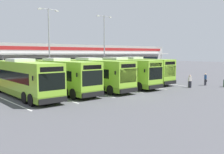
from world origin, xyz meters
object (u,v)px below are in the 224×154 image
Objects in this scene: coach_bus_left_centre at (61,76)px; lamp_post_east at (104,42)px; lamp_post_centre at (49,40)px; coach_bus_right_centre at (120,73)px; coach_bus_centre at (94,74)px; pedestrian_in_dark_coat at (190,81)px; coach_bus_rightmost at (136,70)px; coach_bus_leftmost at (24,79)px; pedestrian_with_handbag at (205,79)px.

lamp_post_east is at bearing 34.54° from coach_bus_left_centre.
lamp_post_centre is 10.56m from lamp_post_east.
coach_bus_centre is at bearing 178.77° from coach_bus_right_centre.
coach_bus_right_centre is at bearing 127.97° from pedestrian_in_dark_coat.
coach_bus_rightmost is (8.73, 1.15, 0.00)m from coach_bus_centre.
lamp_post_east reaches higher than coach_bus_right_centre.
coach_bus_left_centre is 1.11× the size of lamp_post_centre.
coach_bus_leftmost is 4.18m from coach_bus_left_centre.
pedestrian_in_dark_coat is at bearing -60.95° from lamp_post_centre.
pedestrian_in_dark_coat is 0.15× the size of lamp_post_centre.
coach_bus_left_centre is 4.22m from coach_bus_centre.
coach_bus_left_centre is 8.49m from coach_bus_right_centre.
pedestrian_with_handbag is 0.15× the size of lamp_post_east.
coach_bus_left_centre is 7.53× the size of pedestrian_in_dark_coat.
lamp_post_centre is (-13.57, 18.03, 5.43)m from pedestrian_with_handbag.
coach_bus_centre is 15.22m from pedestrian_with_handbag.
coach_bus_right_centre is 1.11× the size of lamp_post_east.
coach_bus_rightmost is 7.53× the size of pedestrian_in_dark_coat.
coach_bus_left_centre and coach_bus_right_centre have the same top height.
pedestrian_with_handbag is (17.56, -7.70, -0.93)m from coach_bus_left_centre.
coach_bus_right_centre is at bearing -164.32° from coach_bus_rightmost.
coach_bus_right_centre is at bearing -1.60° from coach_bus_leftmost.
coach_bus_right_centre is at bearing 141.88° from pedestrian_with_handbag.
lamp_post_centre reaches higher than coach_bus_rightmost.
coach_bus_left_centre is at bearing 176.16° from coach_bus_right_centre.
lamp_post_centre reaches higher than coach_bus_centre.
coach_bus_rightmost is at bearing 7.54° from coach_bus_centre.
coach_bus_centre is (8.37, -0.26, 0.00)m from coach_bus_leftmost.
coach_bus_leftmost is at bearing 178.40° from coach_bus_right_centre.
coach_bus_centre is 1.00× the size of coach_bus_rightmost.
coach_bus_right_centre is 1.11× the size of lamp_post_centre.
coach_bus_leftmost and coach_bus_rightmost have the same top height.
coach_bus_leftmost is at bearing -151.36° from lamp_post_east.
coach_bus_left_centre is 15.87m from pedestrian_in_dark_coat.
lamp_post_east is (-3.02, 17.71, 5.43)m from pedestrian_with_handbag.
coach_bus_right_centre reaches higher than pedestrian_with_handbag.
coach_bus_centre reaches higher than pedestrian_in_dark_coat.
pedestrian_in_dark_coat is (13.93, -7.55, -0.91)m from coach_bus_left_centre.
coach_bus_left_centre reaches higher than pedestrian_in_dark_coat.
lamp_post_east is (6.07, 10.58, 4.50)m from coach_bus_right_centre.
coach_bus_centre is at bearing -88.95° from lamp_post_centre.
coach_bus_rightmost is 8.34m from pedestrian_in_dark_coat.
lamp_post_centre and lamp_post_east have the same top height.
pedestrian_with_handbag is at bearing -2.25° from pedestrian_in_dark_coat.
coach_bus_left_centre is 1.00× the size of coach_bus_centre.
coach_bus_rightmost is at bearing 2.99° from coach_bus_leftmost.
pedestrian_in_dark_coat is at bearing 177.75° from pedestrian_with_handbag.
pedestrian_in_dark_coat is 21.17m from lamp_post_centre.
coach_bus_centre is 1.11× the size of lamp_post_east.
pedestrian_in_dark_coat is (9.74, -7.08, -0.91)m from coach_bus_centre.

